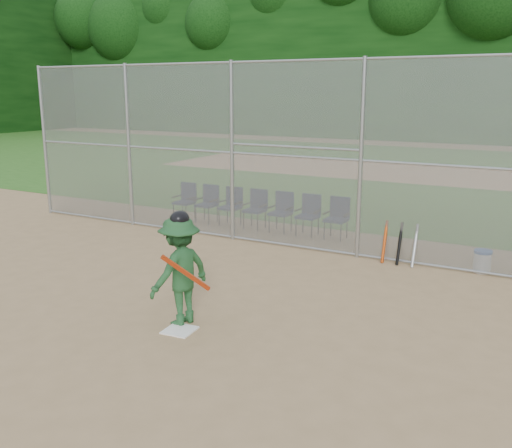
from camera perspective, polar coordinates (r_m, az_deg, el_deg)
The scene contains 16 objects.
ground at distance 8.24m, azimuth -8.62°, elevation -10.99°, with size 100.00×100.00×0.00m, color tan.
grass_strip at distance 24.59m, azimuth 17.86°, elevation 4.75°, with size 100.00×100.00×0.00m, color #2A5F1C.
dirt_patch_far at distance 24.59m, azimuth 17.86°, elevation 4.76°, with size 24.00×24.00×0.00m, color tan.
backstop_fence at distance 11.93m, azimuth 5.87°, elevation 6.95°, with size 16.09×0.09×4.00m.
treeline at distance 26.41m, azimuth 19.64°, elevation 17.14°, with size 81.00×60.00×11.00m.
home_plate at distance 8.37m, azimuth -7.64°, elevation -10.48°, with size 0.42×0.42×0.02m, color white.
batter_at_plate at distance 8.36m, azimuth -7.61°, elevation -4.56°, with size 1.02×1.27×1.70m.
water_cooler at distance 11.59m, azimuth 21.69°, elevation -3.47°, with size 0.34×0.34×0.43m.
spare_bats at distance 11.58m, azimuth 14.16°, elevation -1.91°, with size 0.66×0.33×0.84m.
chair_0 at distance 15.26m, azimuth -7.22°, elevation 2.24°, with size 0.54×0.52×0.96m, color #101E3D, non-canonical shape.
chair_1 at distance 14.85m, azimuth -4.99°, elevation 2.00°, with size 0.54×0.52×0.96m, color #101E3D, non-canonical shape.
chair_2 at distance 14.47m, azimuth -2.63°, elevation 1.73°, with size 0.54×0.52×0.96m, color #101E3D, non-canonical shape.
chair_3 at distance 14.11m, azimuth -0.15°, elevation 1.46°, with size 0.54×0.52×0.96m, color #101E3D, non-canonical shape.
chair_4 at distance 13.79m, azimuth 2.45°, elevation 1.16°, with size 0.54×0.52×0.96m, color #101E3D, non-canonical shape.
chair_5 at distance 13.49m, azimuth 5.17°, elevation 0.85°, with size 0.54×0.52×0.96m, color #101E3D, non-canonical shape.
chair_6 at distance 13.23m, azimuth 8.01°, elevation 0.52°, with size 0.54×0.52×0.96m, color #101E3D, non-canonical shape.
Camera 1 is at (4.66, -5.91, 3.36)m, focal length 40.00 mm.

